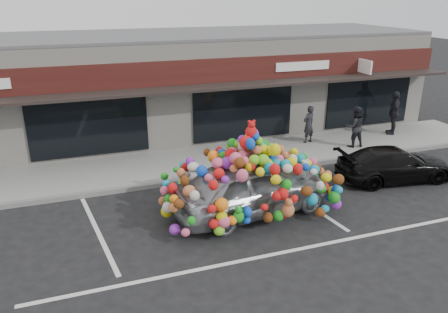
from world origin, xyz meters
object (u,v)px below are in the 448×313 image
object	(u,v)px
pedestrian_c	(394,113)
pedestrian_a	(309,124)
pedestrian_b	(355,127)
toy_car	(251,181)
black_sedan	(394,164)

from	to	relation	value
pedestrian_c	pedestrian_a	bearing A→B (deg)	-61.97
pedestrian_a	pedestrian_b	world-z (taller)	pedestrian_b
toy_car	pedestrian_c	distance (m)	9.56
toy_car	pedestrian_a	world-z (taller)	toy_car
black_sedan	pedestrian_b	bearing A→B (deg)	-2.22
pedestrian_c	pedestrian_b	bearing A→B (deg)	-40.71
pedestrian_a	black_sedan	bearing A→B (deg)	85.07
toy_car	pedestrian_a	xyz separation A→B (m)	(4.43, 4.61, -0.05)
toy_car	pedestrian_a	distance (m)	6.40
black_sedan	pedestrian_a	xyz separation A→B (m)	(-0.98, 4.04, 0.35)
toy_car	pedestrian_b	distance (m)	6.89
toy_car	black_sedan	bearing A→B (deg)	-91.87
pedestrian_a	pedestrian_c	bearing A→B (deg)	159.08
pedestrian_c	toy_car	bearing A→B (deg)	-31.89
pedestrian_a	toy_car	bearing A→B (deg)	27.61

